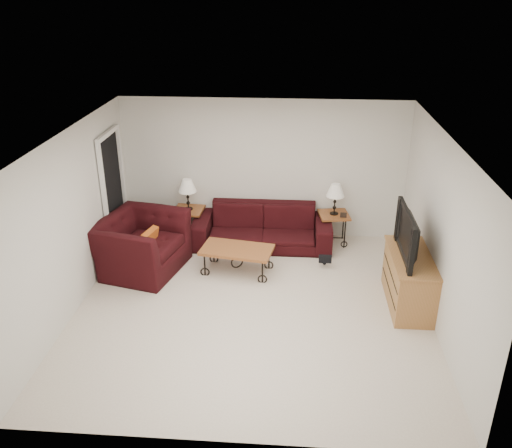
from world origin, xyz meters
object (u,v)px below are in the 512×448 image
at_px(armchair, 141,244).
at_px(television, 414,234).
at_px(lamp_right, 335,199).
at_px(coffee_table, 237,260).
at_px(side_table_right, 333,228).
at_px(sofa, 262,227).
at_px(lamp_left, 188,194).
at_px(tv_stand, 409,280).
at_px(side_table_left, 189,224).
at_px(backpack, 325,254).

height_order(armchair, television, television).
relative_size(lamp_right, coffee_table, 0.50).
bearing_deg(side_table_right, sofa, -171.79).
bearing_deg(armchair, lamp_left, -10.33).
distance_m(lamp_right, coffee_table, 2.08).
bearing_deg(side_table_right, television, -63.91).
bearing_deg(tv_stand, armchair, 169.89).
relative_size(side_table_left, lamp_right, 1.01).
xyz_separation_m(coffee_table, television, (2.54, -0.74, 0.91)).
relative_size(sofa, backpack, 5.85).
bearing_deg(sofa, backpack, -32.01).
bearing_deg(side_table_left, side_table_right, 0.00).
xyz_separation_m(side_table_right, armchair, (-3.14, -1.20, 0.16)).
distance_m(lamp_right, television, 2.17).
height_order(armchair, tv_stand, armchair).
distance_m(lamp_left, tv_stand, 4.07).
bearing_deg(lamp_right, tv_stand, -63.43).
height_order(side_table_right, tv_stand, tv_stand).
bearing_deg(backpack, coffee_table, -164.19).
bearing_deg(backpack, side_table_left, 162.93).
relative_size(side_table_left, armchair, 0.41).
bearing_deg(lamp_left, side_table_left, 0.00).
distance_m(sofa, television, 2.91).
distance_m(sofa, side_table_left, 1.35).
relative_size(coffee_table, television, 0.96).
distance_m(sofa, lamp_left, 1.44).
height_order(lamp_right, coffee_table, lamp_right).
height_order(sofa, television, television).
height_order(side_table_left, tv_stand, tv_stand).
xyz_separation_m(side_table_right, coffee_table, (-1.59, -1.19, -0.07)).
bearing_deg(television, side_table_left, -118.69).
relative_size(sofa, tv_stand, 1.86).
height_order(lamp_left, lamp_right, lamp_left).
distance_m(sofa, side_table_right, 1.26).
bearing_deg(coffee_table, side_table_right, 36.84).
bearing_deg(armchair, sofa, -47.35).
xyz_separation_m(side_table_left, armchair, (-0.55, -1.20, 0.16)).
xyz_separation_m(lamp_right, coffee_table, (-1.59, -1.19, -0.63)).
height_order(armchair, backpack, armchair).
xyz_separation_m(side_table_left, side_table_right, (2.59, 0.00, -0.00)).
distance_m(sofa, coffee_table, 1.08).
height_order(side_table_right, television, television).
height_order(side_table_left, backpack, side_table_left).
xyz_separation_m(sofa, backpack, (1.07, -0.67, -0.15)).
distance_m(side_table_left, side_table_right, 2.59).
bearing_deg(backpack, tv_stand, -41.15).
bearing_deg(coffee_table, side_table_left, 130.00).
bearing_deg(armchair, side_table_right, -54.80).
relative_size(side_table_right, backpack, 1.35).
bearing_deg(lamp_right, armchair, -159.01).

